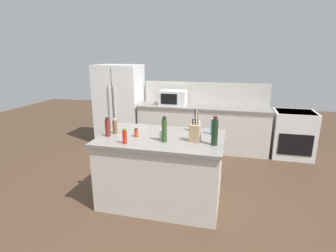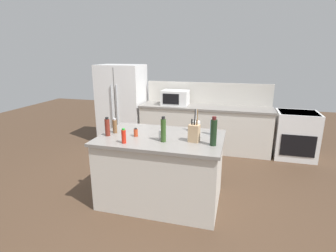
% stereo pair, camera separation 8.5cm
% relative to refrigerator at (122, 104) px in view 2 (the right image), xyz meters
% --- Properties ---
extents(ground_plane, '(14.00, 14.00, 0.00)m').
position_rel_refrigerator_xyz_m(ground_plane, '(1.61, -2.25, -0.88)').
color(ground_plane, '#473323').
extents(back_counter_run, '(2.74, 0.66, 0.94)m').
position_rel_refrigerator_xyz_m(back_counter_run, '(1.91, -0.05, -0.41)').
color(back_counter_run, beige).
rests_on(back_counter_run, ground_plane).
extents(wall_backsplash, '(2.70, 0.03, 0.46)m').
position_rel_refrigerator_xyz_m(wall_backsplash, '(1.91, 0.27, 0.29)').
color(wall_backsplash, beige).
rests_on(wall_backsplash, back_counter_run).
extents(kitchen_island, '(1.64, 1.07, 0.94)m').
position_rel_refrigerator_xyz_m(kitchen_island, '(1.61, -2.25, -0.41)').
color(kitchen_island, beige).
rests_on(kitchen_island, ground_plane).
extents(refrigerator, '(0.99, 0.75, 1.77)m').
position_rel_refrigerator_xyz_m(refrigerator, '(0.00, 0.00, 0.00)').
color(refrigerator, white).
rests_on(refrigerator, ground_plane).
extents(range_oven, '(0.76, 0.65, 0.92)m').
position_rel_refrigerator_xyz_m(range_oven, '(3.70, -0.05, -0.42)').
color(range_oven, white).
rests_on(range_oven, ground_plane).
extents(microwave, '(0.55, 0.39, 0.31)m').
position_rel_refrigerator_xyz_m(microwave, '(1.27, -0.05, 0.21)').
color(microwave, white).
rests_on(microwave, back_counter_run).
extents(knife_block, '(0.15, 0.12, 0.29)m').
position_rel_refrigerator_xyz_m(knife_block, '(2.07, -2.35, 0.17)').
color(knife_block, tan).
rests_on(knife_block, kitchen_island).
extents(utensil_crock, '(0.12, 0.12, 0.32)m').
position_rel_refrigerator_xyz_m(utensil_crock, '(2.02, -1.90, 0.14)').
color(utensil_crock, beige).
rests_on(utensil_crock, kitchen_island).
extents(spice_jar_paprika, '(0.06, 0.06, 0.11)m').
position_rel_refrigerator_xyz_m(spice_jar_paprika, '(1.28, -2.33, 0.11)').
color(spice_jar_paprika, '#B73D1E').
rests_on(spice_jar_paprika, kitchen_island).
extents(pepper_grinder, '(0.06, 0.06, 0.21)m').
position_rel_refrigerator_xyz_m(pepper_grinder, '(0.94, -2.26, 0.16)').
color(pepper_grinder, brown).
rests_on(pepper_grinder, kitchen_island).
extents(dish_soap_bottle, '(0.06, 0.06, 0.22)m').
position_rel_refrigerator_xyz_m(dish_soap_bottle, '(2.26, -1.98, 0.16)').
color(dish_soap_bottle, '#3384BC').
rests_on(dish_soap_bottle, kitchen_island).
extents(wine_bottle, '(0.08, 0.08, 0.36)m').
position_rel_refrigerator_xyz_m(wine_bottle, '(2.31, -2.42, 0.22)').
color(wine_bottle, black).
rests_on(wine_bottle, kitchen_island).
extents(salt_shaker, '(0.05, 0.05, 0.12)m').
position_rel_refrigerator_xyz_m(salt_shaker, '(1.64, -2.37, 0.11)').
color(salt_shaker, silver).
rests_on(salt_shaker, kitchen_island).
extents(olive_oil_bottle, '(0.07, 0.07, 0.32)m').
position_rel_refrigerator_xyz_m(olive_oil_bottle, '(1.70, -2.44, 0.21)').
color(olive_oil_bottle, '#2D4C1E').
rests_on(olive_oil_bottle, kitchen_island).
extents(hot_sauce_bottle, '(0.06, 0.06, 0.19)m').
position_rel_refrigerator_xyz_m(hot_sauce_bottle, '(1.24, -2.63, 0.15)').
color(hot_sauce_bottle, red).
rests_on(hot_sauce_bottle, kitchen_island).
extents(vinegar_bottle, '(0.07, 0.07, 0.26)m').
position_rel_refrigerator_xyz_m(vinegar_bottle, '(0.91, -2.41, 0.18)').
color(vinegar_bottle, maroon).
rests_on(vinegar_bottle, kitchen_island).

